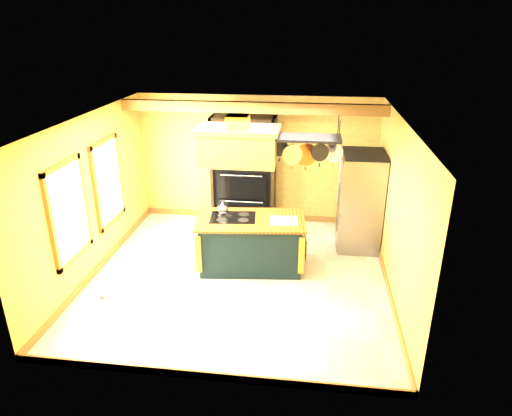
% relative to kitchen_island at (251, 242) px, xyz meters
% --- Properties ---
extents(floor, '(5.00, 5.00, 0.00)m').
position_rel_kitchen_island_xyz_m(floor, '(-0.15, -0.36, -0.47)').
color(floor, beige).
rests_on(floor, ground).
extents(ceiling, '(5.00, 5.00, 0.00)m').
position_rel_kitchen_island_xyz_m(ceiling, '(-0.15, -0.36, 2.23)').
color(ceiling, white).
rests_on(ceiling, wall_back).
extents(wall_back, '(5.00, 0.02, 2.70)m').
position_rel_kitchen_island_xyz_m(wall_back, '(-0.15, 2.14, 0.88)').
color(wall_back, gold).
rests_on(wall_back, floor).
extents(wall_front, '(5.00, 0.02, 2.70)m').
position_rel_kitchen_island_xyz_m(wall_front, '(-0.15, -2.86, 0.88)').
color(wall_front, gold).
rests_on(wall_front, floor).
extents(wall_left, '(0.02, 5.00, 2.70)m').
position_rel_kitchen_island_xyz_m(wall_left, '(-2.65, -0.36, 0.88)').
color(wall_left, gold).
rests_on(wall_left, floor).
extents(wall_right, '(0.02, 5.00, 2.70)m').
position_rel_kitchen_island_xyz_m(wall_right, '(2.35, -0.36, 0.88)').
color(wall_right, gold).
rests_on(wall_right, floor).
extents(ceiling_beam, '(5.00, 0.15, 0.20)m').
position_rel_kitchen_island_xyz_m(ceiling_beam, '(-0.15, 1.34, 2.12)').
color(ceiling_beam, olive).
rests_on(ceiling_beam, ceiling).
extents(window_near, '(0.06, 1.06, 1.56)m').
position_rel_kitchen_island_xyz_m(window_near, '(-2.62, -1.16, 0.93)').
color(window_near, olive).
rests_on(window_near, wall_left).
extents(window_far, '(0.06, 1.06, 1.56)m').
position_rel_kitchen_island_xyz_m(window_far, '(-2.62, 0.24, 0.93)').
color(window_far, olive).
rests_on(window_far, wall_left).
extents(kitchen_island, '(1.96, 1.22, 1.11)m').
position_rel_kitchen_island_xyz_m(kitchen_island, '(0.00, 0.00, 0.00)').
color(kitchen_island, black).
rests_on(kitchen_island, floor).
extents(range_hood, '(1.32, 0.75, 0.80)m').
position_rel_kitchen_island_xyz_m(range_hood, '(-0.20, -0.00, 1.76)').
color(range_hood, '#B7912D').
rests_on(range_hood, ceiling).
extents(pot_rack, '(1.18, 0.54, 0.82)m').
position_rel_kitchen_island_xyz_m(pot_rack, '(0.91, 0.01, 1.79)').
color(pot_rack, black).
rests_on(pot_rack, ceiling).
extents(refrigerator, '(0.79, 0.93, 1.83)m').
position_rel_kitchen_island_xyz_m(refrigerator, '(1.94, 1.08, 0.42)').
color(refrigerator, gray).
rests_on(refrigerator, floor).
extents(hutch, '(1.31, 0.60, 2.32)m').
position_rel_kitchen_island_xyz_m(hutch, '(-0.40, 1.88, 0.43)').
color(hutch, black).
rests_on(hutch, floor).
extents(floor_register, '(0.28, 0.12, 0.01)m').
position_rel_kitchen_island_xyz_m(floor_register, '(-2.10, -1.30, -0.46)').
color(floor_register, black).
rests_on(floor_register, floor).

